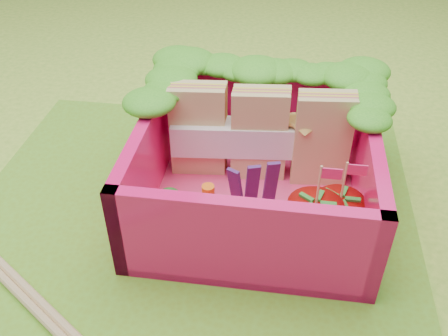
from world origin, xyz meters
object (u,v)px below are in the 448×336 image
at_px(strawberry_right, 337,217).
at_px(broccoli, 166,208).
at_px(sandwich_stack, 261,135).
at_px(bento_box, 255,167).
at_px(strawberry_left, 313,224).

bearing_deg(strawberry_right, broccoli, -174.18).
xyz_separation_m(sandwich_stack, strawberry_right, (0.46, -0.50, -0.15)).
bearing_deg(bento_box, sandwich_stack, 88.61).
bearing_deg(sandwich_stack, strawberry_right, -47.53).
bearing_deg(sandwich_stack, bento_box, -91.39).
height_order(broccoli, strawberry_left, strawberry_left).
distance_m(bento_box, strawberry_right, 0.53).
bearing_deg(sandwich_stack, broccoli, -127.17).
height_order(bento_box, strawberry_left, strawberry_left).
relative_size(bento_box, strawberry_right, 2.61).
relative_size(bento_box, broccoli, 4.13).
relative_size(sandwich_stack, strawberry_left, 2.05).
xyz_separation_m(sandwich_stack, strawberry_left, (0.33, -0.58, -0.14)).
xyz_separation_m(strawberry_left, strawberry_right, (0.13, 0.09, -0.01)).
bearing_deg(strawberry_right, strawberry_left, -145.75).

